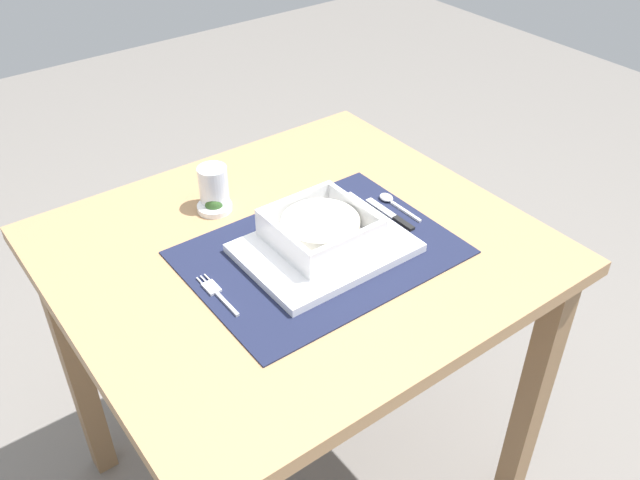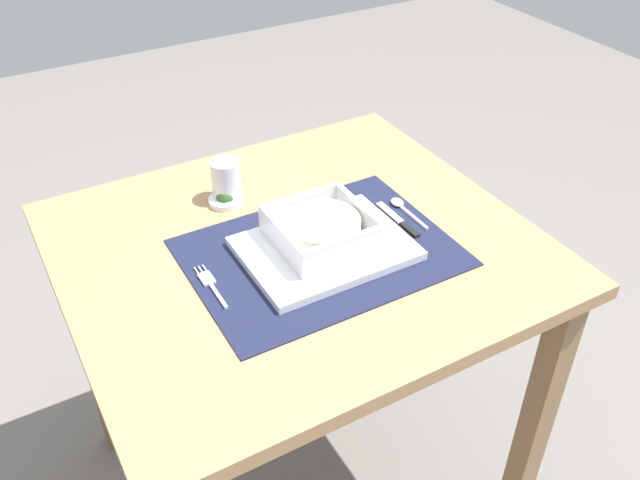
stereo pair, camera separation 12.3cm
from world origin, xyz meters
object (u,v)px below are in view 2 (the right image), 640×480
(dining_table, at_px, (299,287))
(drinking_glass, at_px, (226,182))
(condiment_saucer, at_px, (226,199))
(spoon, at_px, (401,206))
(bread_knife, at_px, (399,231))
(fork, at_px, (210,283))
(butter_knife, at_px, (400,221))
(porridge_bowl, at_px, (321,229))

(dining_table, xyz_separation_m, drinking_glass, (-0.05, 0.20, 0.15))
(condiment_saucer, bearing_deg, spoon, -33.11)
(spoon, height_order, bread_knife, spoon)
(fork, height_order, bread_knife, bread_knife)
(fork, distance_m, butter_knife, 0.39)
(porridge_bowl, bearing_deg, condiment_saucer, 112.28)
(fork, xyz_separation_m, spoon, (0.42, 0.03, 0.00))
(porridge_bowl, height_order, bread_knife, porridge_bowl)
(butter_knife, relative_size, bread_knife, 0.95)
(fork, bearing_deg, drinking_glass, 63.21)
(drinking_glass, distance_m, condiment_saucer, 0.03)
(drinking_glass, bearing_deg, bread_knife, -49.26)
(dining_table, xyz_separation_m, fork, (-0.19, -0.04, 0.12))
(dining_table, distance_m, butter_knife, 0.24)
(porridge_bowl, xyz_separation_m, bread_knife, (0.15, -0.03, -0.04))
(dining_table, distance_m, drinking_glass, 0.26)
(fork, distance_m, spoon, 0.43)
(butter_knife, bearing_deg, dining_table, 165.44)
(dining_table, height_order, butter_knife, butter_knife)
(fork, distance_m, condiment_saucer, 0.26)
(dining_table, height_order, condiment_saucer, condiment_saucer)
(bread_knife, bearing_deg, fork, 175.19)
(porridge_bowl, height_order, condiment_saucer, porridge_bowl)
(spoon, distance_m, drinking_glass, 0.36)
(spoon, bearing_deg, condiment_saucer, 142.99)
(butter_knife, distance_m, condiment_saucer, 0.36)
(dining_table, height_order, drinking_glass, drinking_glass)
(bread_knife, distance_m, drinking_glass, 0.36)
(dining_table, height_order, spoon, spoon)
(dining_table, bearing_deg, drinking_glass, 104.93)
(porridge_bowl, height_order, drinking_glass, drinking_glass)
(dining_table, height_order, porridge_bowl, porridge_bowl)
(porridge_bowl, height_order, fork, porridge_bowl)
(dining_table, bearing_deg, fork, -169.24)
(spoon, bearing_deg, fork, -179.44)
(spoon, bearing_deg, dining_table, 175.31)
(spoon, xyz_separation_m, condiment_saucer, (-0.30, 0.19, 0.00))
(dining_table, distance_m, porridge_bowl, 0.16)
(bread_knife, height_order, drinking_glass, drinking_glass)
(dining_table, relative_size, drinking_glass, 9.82)
(condiment_saucer, bearing_deg, drinking_glass, 54.42)
(porridge_bowl, relative_size, spoon, 1.46)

